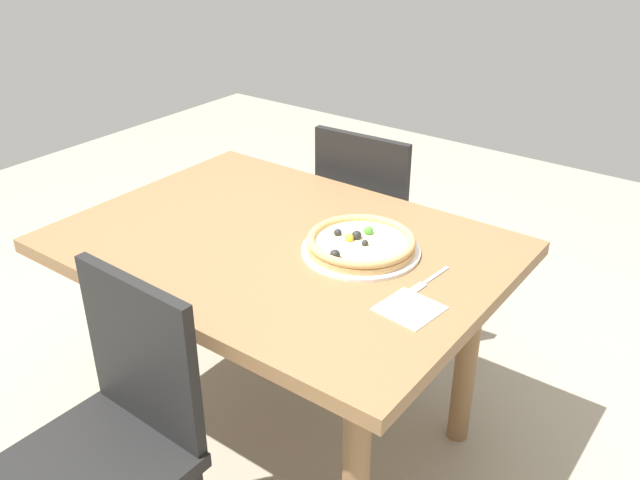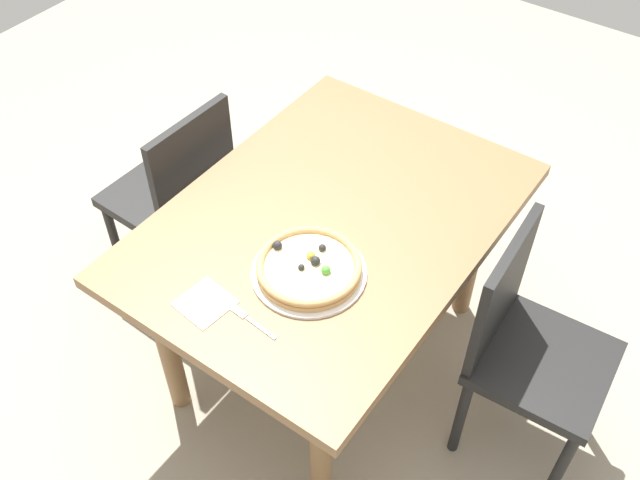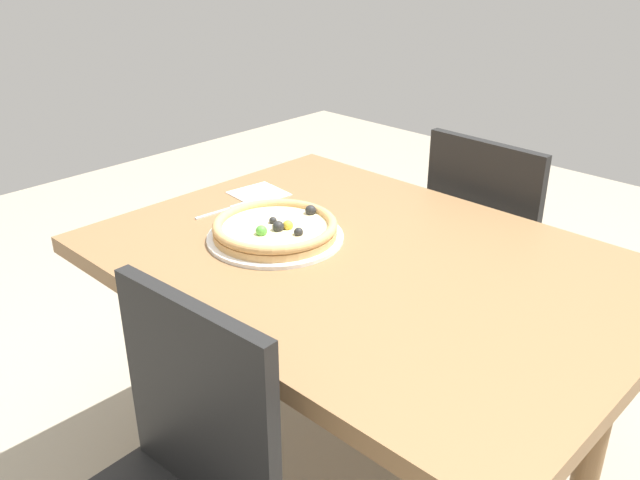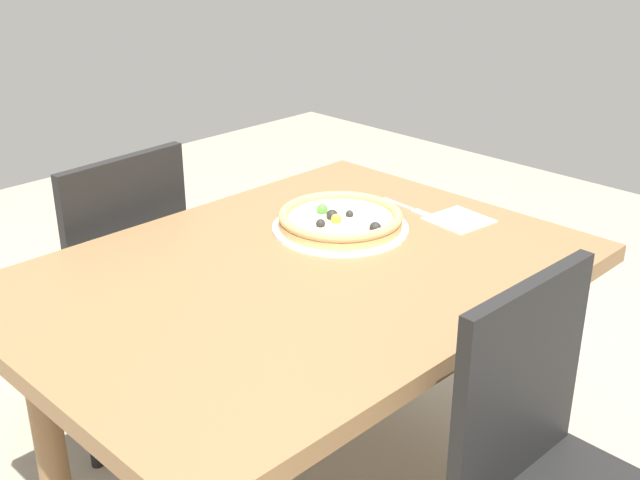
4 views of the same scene
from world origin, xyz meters
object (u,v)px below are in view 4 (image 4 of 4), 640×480
plate (340,228)px  fork (409,208)px  pizza (340,219)px  napkin (459,220)px  dining_table (298,306)px  chair_near (109,282)px

plate → fork: plate is taller
pizza → napkin: (-0.26, 0.17, -0.03)m
fork → pizza: bearing=-92.2°
dining_table → napkin: (-0.49, 0.09, 0.10)m
chair_near → fork: (-0.56, 0.63, 0.25)m
chair_near → plate: chair_near is taller
pizza → dining_table: bearing=20.1°
pizza → fork: pizza is taller
plate → napkin: 0.31m
dining_table → chair_near: bearing=-82.1°
chair_near → fork: 0.88m
plate → pizza: 0.03m
chair_near → pizza: bearing=-64.8°
plate → napkin: (-0.26, 0.17, -0.00)m
chair_near → fork: chair_near is taller
chair_near → napkin: chair_near is taller
fork → napkin: (-0.03, 0.14, -0.00)m
pizza → fork: bearing=172.3°
dining_table → napkin: size_ratio=9.23×
fork → plate: bearing=-92.3°
dining_table → fork: bearing=-173.6°
chair_near → pizza: 0.73m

